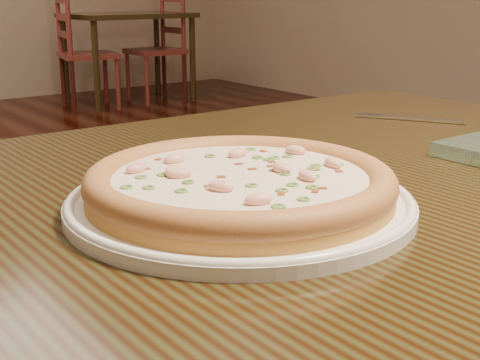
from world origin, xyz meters
TOP-DOWN VIEW (x-y plane):
  - ground at (0.00, 0.00)m, footprint 9.00×9.00m
  - hero_table at (-0.20, -0.93)m, footprint 1.20×0.80m
  - plate at (-0.32, -0.98)m, footprint 0.33×0.33m
  - pizza at (-0.32, -0.98)m, footprint 0.30×0.30m
  - fork at (0.18, -0.79)m, footprint 0.10×0.16m
  - bg_table_right at (2.04, 3.71)m, footprint 1.00×0.70m
  - chair_c at (1.57, 3.62)m, footprint 0.49×0.49m
  - chair_d at (2.29, 3.60)m, footprint 0.43×0.43m

SIDE VIEW (x-z plane):
  - ground at x=0.00m, z-range 0.00..0.00m
  - chair_c at x=1.57m, z-range -0.04..0.91m
  - chair_d at x=2.29m, z-range -0.04..0.91m
  - hero_table at x=-0.20m, z-range 0.28..1.03m
  - bg_table_right at x=2.04m, z-range 0.28..1.03m
  - fork at x=0.18m, z-range 0.75..0.75m
  - plate at x=-0.32m, z-range 0.75..0.77m
  - pizza at x=-0.32m, z-range 0.76..0.79m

